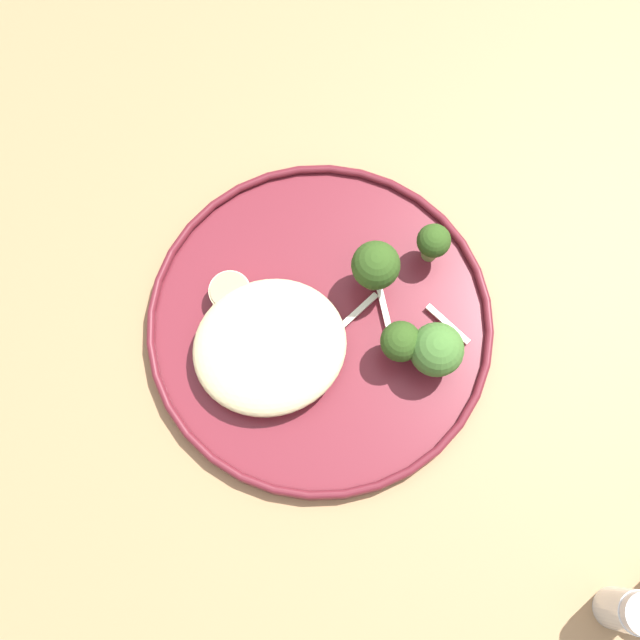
% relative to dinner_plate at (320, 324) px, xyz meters
% --- Properties ---
extents(ground, '(6.00, 6.00, 0.00)m').
position_rel_dinner_plate_xyz_m(ground, '(0.04, -0.02, -0.75)').
color(ground, '#665B51').
extents(wooden_dining_table, '(1.40, 1.00, 0.74)m').
position_rel_dinner_plate_xyz_m(wooden_dining_table, '(0.04, -0.02, -0.09)').
color(wooden_dining_table, '#9E754C').
rests_on(wooden_dining_table, ground).
extents(dinner_plate, '(0.29, 0.29, 0.02)m').
position_rel_dinner_plate_xyz_m(dinner_plate, '(0.00, 0.00, 0.00)').
color(dinner_plate, maroon).
rests_on(dinner_plate, wooden_dining_table).
extents(noodle_bed, '(0.13, 0.11, 0.03)m').
position_rel_dinner_plate_xyz_m(noodle_bed, '(-0.05, -0.01, 0.02)').
color(noodle_bed, beige).
rests_on(noodle_bed, dinner_plate).
extents(seared_scallop_left_edge, '(0.03, 0.03, 0.01)m').
position_rel_dinner_plate_xyz_m(seared_scallop_left_edge, '(-0.07, 0.00, 0.01)').
color(seared_scallop_left_edge, beige).
rests_on(seared_scallop_left_edge, dinner_plate).
extents(seared_scallop_center_golden, '(0.03, 0.03, 0.02)m').
position_rel_dinner_plate_xyz_m(seared_scallop_center_golden, '(-0.02, -0.02, 0.01)').
color(seared_scallop_center_golden, '#E5C689').
rests_on(seared_scallop_center_golden, dinner_plate).
extents(seared_scallop_right_edge, '(0.03, 0.03, 0.02)m').
position_rel_dinner_plate_xyz_m(seared_scallop_right_edge, '(-0.03, 0.01, 0.01)').
color(seared_scallop_right_edge, beige).
rests_on(seared_scallop_right_edge, dinner_plate).
extents(seared_scallop_rear_pale, '(0.03, 0.03, 0.02)m').
position_rel_dinner_plate_xyz_m(seared_scallop_rear_pale, '(-0.06, 0.05, 0.01)').
color(seared_scallop_rear_pale, beige).
rests_on(seared_scallop_rear_pale, dinner_plate).
extents(broccoli_floret_center_pile, '(0.04, 0.04, 0.06)m').
position_rel_dinner_plate_xyz_m(broccoli_floret_center_pile, '(0.05, 0.02, 0.04)').
color(broccoli_floret_center_pile, '#89A356').
rests_on(broccoli_floret_center_pile, dinner_plate).
extents(broccoli_floret_left_leaning, '(0.03, 0.03, 0.05)m').
position_rel_dinner_plate_xyz_m(broccoli_floret_left_leaning, '(0.11, 0.03, 0.03)').
color(broccoli_floret_left_leaning, '#7A994C').
rests_on(broccoli_floret_left_leaning, dinner_plate).
extents(broccoli_floret_rear_charred, '(0.03, 0.03, 0.05)m').
position_rel_dinner_plate_xyz_m(broccoli_floret_rear_charred, '(0.05, -0.04, 0.03)').
color(broccoli_floret_rear_charred, '#89A356').
rests_on(broccoli_floret_rear_charred, dinner_plate).
extents(broccoli_floret_beside_noodles, '(0.04, 0.04, 0.05)m').
position_rel_dinner_plate_xyz_m(broccoli_floret_beside_noodles, '(0.08, -0.06, 0.03)').
color(broccoli_floret_beside_noodles, '#89A356').
rests_on(broccoli_floret_beside_noodles, dinner_plate).
extents(onion_sliver_curled_piece, '(0.03, 0.04, 0.00)m').
position_rel_dinner_plate_xyz_m(onion_sliver_curled_piece, '(0.10, -0.04, 0.01)').
color(onion_sliver_curled_piece, silver).
rests_on(onion_sliver_curled_piece, dinner_plate).
extents(onion_sliver_short_strip, '(0.05, 0.03, 0.00)m').
position_rel_dinner_plate_xyz_m(onion_sliver_short_strip, '(0.03, -0.00, 0.01)').
color(onion_sliver_short_strip, silver).
rests_on(onion_sliver_short_strip, dinner_plate).
extents(onion_sliver_long_sliver, '(0.01, 0.05, 0.00)m').
position_rel_dinner_plate_xyz_m(onion_sliver_long_sliver, '(0.06, -0.00, 0.01)').
color(onion_sliver_long_sliver, silver).
rests_on(onion_sliver_long_sliver, dinner_plate).
extents(salt_shaker, '(0.03, 0.03, 0.07)m').
position_rel_dinner_plate_xyz_m(salt_shaker, '(0.14, -0.29, 0.02)').
color(salt_shaker, white).
rests_on(salt_shaker, wooden_dining_table).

